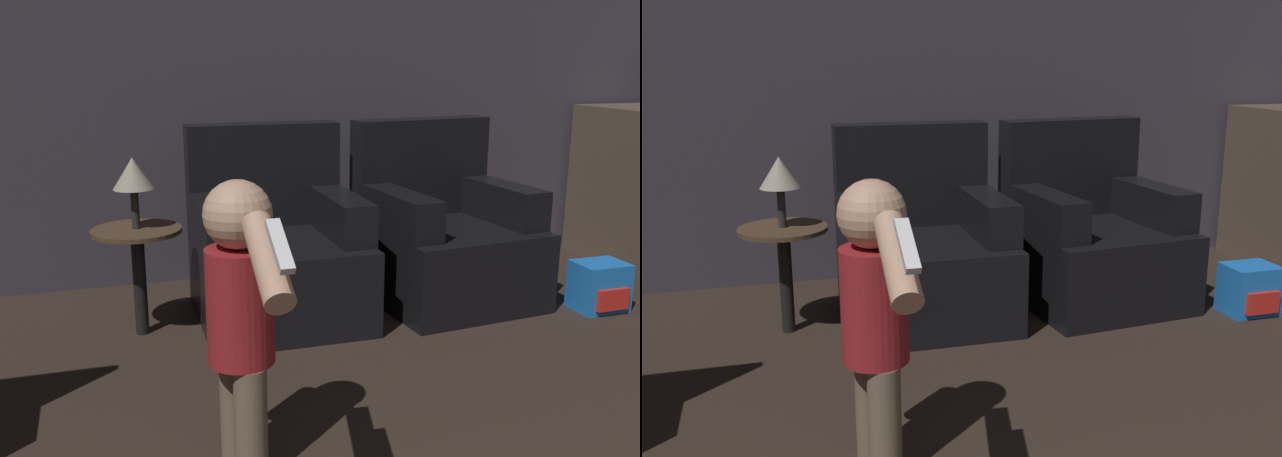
{
  "view_description": "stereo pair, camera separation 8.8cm",
  "coord_description": "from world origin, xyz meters",
  "views": [
    {
      "loc": [
        -1.01,
        0.54,
        1.27
      ],
      "look_at": [
        -0.19,
        3.11,
        0.6
      ],
      "focal_mm": 40.0,
      "sensor_mm": 36.0,
      "label": 1
    },
    {
      "loc": [
        -0.92,
        0.51,
        1.27
      ],
      "look_at": [
        -0.19,
        3.11,
        0.6
      ],
      "focal_mm": 40.0,
      "sensor_mm": 36.0,
      "label": 2
    }
  ],
  "objects": [
    {
      "name": "wall_back",
      "position": [
        0.0,
        4.5,
        1.3
      ],
      "size": [
        8.4,
        0.05,
        2.6
      ],
      "color": "#3D3842",
      "rests_on": "ground_plane"
    },
    {
      "name": "armchair_left",
      "position": [
        -0.21,
        3.79,
        0.32
      ],
      "size": [
        0.78,
        0.79,
        0.92
      ],
      "rotation": [
        0.0,
        0.0,
        -0.01
      ],
      "color": "black",
      "rests_on": "ground_plane"
    },
    {
      "name": "armchair_right",
      "position": [
        0.69,
        3.79,
        0.32
      ],
      "size": [
        0.84,
        0.85,
        0.92
      ],
      "rotation": [
        0.0,
        0.0,
        0.1
      ],
      "color": "black",
      "rests_on": "ground_plane"
    },
    {
      "name": "person_toddler",
      "position": [
        -0.64,
        2.49,
        0.54
      ],
      "size": [
        0.2,
        0.62,
        0.92
      ],
      "rotation": [
        0.0,
        0.0,
        1.79
      ],
      "color": "brown",
      "rests_on": "ground_plane"
    },
    {
      "name": "toy_backpack",
      "position": [
        1.36,
        3.36,
        0.12
      ],
      "size": [
        0.25,
        0.22,
        0.24
      ],
      "color": "blue",
      "rests_on": "ground_plane"
    },
    {
      "name": "side_table",
      "position": [
        -0.86,
        3.73,
        0.4
      ],
      "size": [
        0.4,
        0.4,
        0.5
      ],
      "color": "black",
      "rests_on": "ground_plane"
    },
    {
      "name": "lamp",
      "position": [
        -0.86,
        3.73,
        0.74
      ],
      "size": [
        0.18,
        0.18,
        0.32
      ],
      "color": "#262626",
      "rests_on": "side_table"
    }
  ]
}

